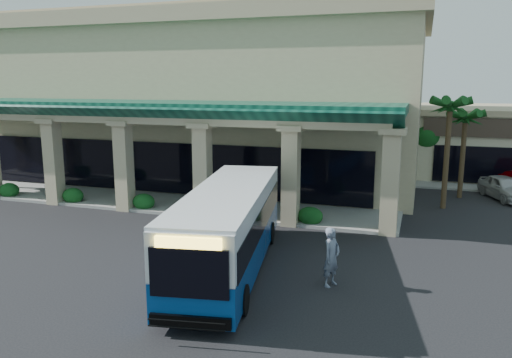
% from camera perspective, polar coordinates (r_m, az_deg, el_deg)
% --- Properties ---
extents(ground, '(110.00, 110.00, 0.00)m').
position_cam_1_polar(ground, '(19.63, -4.29, -8.93)').
color(ground, black).
extents(main_building, '(30.80, 14.80, 11.35)m').
position_cam_1_polar(main_building, '(36.34, -6.33, 9.35)').
color(main_building, '#C1B189').
rests_on(main_building, ground).
extents(arcade, '(30.00, 6.20, 5.70)m').
position_cam_1_polar(arcade, '(28.50, -13.98, 2.95)').
color(arcade, '#0A3D2F').
rests_on(arcade, ground).
extents(palm_0, '(2.40, 2.40, 6.60)m').
position_cam_1_polar(palm_0, '(28.22, 21.02, 3.39)').
color(palm_0, '#114216').
rests_on(palm_0, ground).
extents(palm_1, '(2.40, 2.40, 5.80)m').
position_cam_1_polar(palm_1, '(31.30, 22.59, 3.22)').
color(palm_1, '#114216').
rests_on(palm_1, ground).
extents(broadleaf_tree, '(2.60, 2.60, 4.81)m').
position_cam_1_polar(broadleaf_tree, '(36.24, 18.87, 3.64)').
color(broadleaf_tree, '#104716').
rests_on(broadleaf_tree, ground).
extents(transit_bus, '(4.30, 10.96, 2.99)m').
position_cam_1_polar(transit_bus, '(17.98, -3.11, -5.79)').
color(transit_bus, navy).
rests_on(transit_bus, ground).
extents(pedestrian, '(0.74, 0.86, 2.00)m').
position_cam_1_polar(pedestrian, '(16.88, 8.63, -8.81)').
color(pedestrian, slate).
rests_on(pedestrian, ground).
extents(car_silver, '(2.95, 4.37, 1.38)m').
position_cam_1_polar(car_silver, '(32.23, 26.58, -0.89)').
color(car_silver, '#B5B5B5').
rests_on(car_silver, ground).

